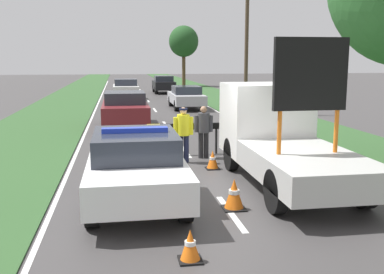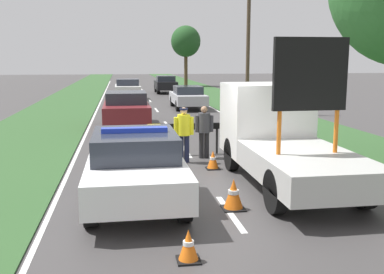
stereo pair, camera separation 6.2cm
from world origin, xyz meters
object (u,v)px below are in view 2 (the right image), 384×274
at_px(queued_car_sedan_silver, 188,97).
at_px(roadside_tree_near_left, 186,42).
at_px(pedestrian_civilian, 204,128).
at_px(police_officer, 184,130).
at_px(traffic_cone_behind_barrier, 142,155).
at_px(queued_car_wagon_maroon, 126,109).
at_px(queued_car_van_white, 128,88).
at_px(traffic_cone_near_truck, 233,194).
at_px(queued_car_sedan_black, 166,84).
at_px(traffic_cone_centre_front, 188,246).
at_px(utility_pole, 248,36).
at_px(traffic_cone_near_police, 213,160).
at_px(police_car, 135,164).
at_px(road_barrier, 187,129).
at_px(traffic_cone_lane_edge, 163,138).
at_px(work_truck, 279,134).

distance_m(queued_car_sedan_silver, roadside_tree_near_left, 22.74).
bearing_deg(pedestrian_civilian, police_officer, -159.28).
xyz_separation_m(traffic_cone_behind_barrier, queued_car_wagon_maroon, (-0.33, 7.58, 0.46)).
distance_m(police_officer, queued_car_van_white, 21.55).
distance_m(pedestrian_civilian, traffic_cone_near_truck, 4.74).
distance_m(queued_car_wagon_maroon, queued_car_sedan_black, 20.03).
xyz_separation_m(pedestrian_civilian, traffic_cone_centre_front, (-1.50, -6.86, -0.68)).
relative_size(traffic_cone_behind_barrier, utility_pole, 0.09).
distance_m(pedestrian_civilian, traffic_cone_centre_front, 7.05).
distance_m(police_officer, queued_car_sedan_black, 26.95).
xyz_separation_m(queued_car_sedan_silver, roadside_tree_near_left, (3.09, 22.16, 4.08)).
relative_size(traffic_cone_centre_front, roadside_tree_near_left, 0.07).
xyz_separation_m(traffic_cone_centre_front, queued_car_wagon_maroon, (-0.71, 13.53, 0.58)).
xyz_separation_m(traffic_cone_near_police, queued_car_van_white, (-1.91, 22.41, 0.53)).
bearing_deg(traffic_cone_near_truck, police_officer, 95.49).
relative_size(police_car, road_barrier, 1.98).
distance_m(pedestrian_civilian, queued_car_van_white, 21.11).
xyz_separation_m(traffic_cone_near_truck, traffic_cone_lane_edge, (-0.81, 6.33, 0.04)).
height_order(police_officer, traffic_cone_centre_front, police_officer).
bearing_deg(queued_car_van_white, police_car, 89.43).
bearing_deg(queued_car_van_white, utility_pole, 120.88).
distance_m(traffic_cone_centre_front, traffic_cone_behind_barrier, 5.97).
xyz_separation_m(traffic_cone_near_police, queued_car_sedan_black, (1.47, 27.76, 0.53)).
bearing_deg(queued_car_sedan_silver, traffic_cone_lane_edge, 77.74).
bearing_deg(traffic_cone_behind_barrier, road_barrier, 45.52).
height_order(pedestrian_civilian, utility_pole, utility_pole).
distance_m(police_car, queued_car_wagon_maroon, 10.45).
bearing_deg(utility_pole, work_truck, -102.59).
bearing_deg(utility_pole, traffic_cone_centre_front, -108.50).
bearing_deg(police_car, road_barrier, 73.15).
bearing_deg(queued_car_sedan_black, queued_car_wagon_maroon, 79.45).
distance_m(queued_car_van_white, roadside_tree_near_left, 16.74).
distance_m(traffic_cone_near_truck, utility_pole, 16.39).
bearing_deg(queued_car_wagon_maroon, traffic_cone_near_police, 105.28).
bearing_deg(traffic_cone_near_truck, pedestrian_civilian, 86.64).
xyz_separation_m(work_truck, pedestrian_civilian, (-1.38, 2.64, -0.21)).
distance_m(traffic_cone_behind_barrier, queued_car_wagon_maroon, 7.60).
relative_size(traffic_cone_behind_barrier, roadside_tree_near_left, 0.11).
relative_size(traffic_cone_near_truck, queued_car_wagon_maroon, 0.13).
bearing_deg(pedestrian_civilian, traffic_cone_lane_edge, 108.17).
bearing_deg(utility_pole, traffic_cone_near_truck, -106.78).
bearing_deg(work_truck, traffic_cone_behind_barrier, -26.59).
distance_m(traffic_cone_near_truck, traffic_cone_lane_edge, 6.38).
xyz_separation_m(police_officer, queued_car_van_white, (-1.24, 21.51, -0.17)).
height_order(queued_car_van_white, queued_car_sedan_black, queued_car_sedan_black).
relative_size(queued_car_sedan_silver, queued_car_sedan_black, 1.13).
height_order(queued_car_wagon_maroon, utility_pole, utility_pole).
bearing_deg(queued_car_sedan_black, police_officer, 85.46).
relative_size(road_barrier, traffic_cone_centre_front, 4.95).
distance_m(traffic_cone_centre_front, roadside_tree_near_left, 43.42).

